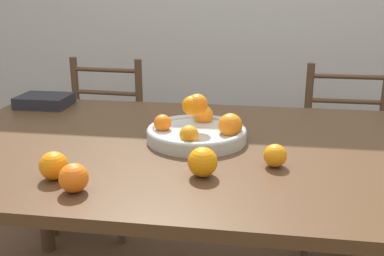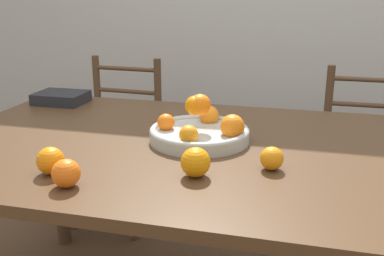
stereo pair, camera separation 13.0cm
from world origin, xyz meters
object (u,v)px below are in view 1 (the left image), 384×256
object	(u,v)px
fruit_bowl	(198,130)
orange_loose_2	(203,162)
orange_loose_3	(54,166)
chair_left	(100,145)
orange_loose_0	(74,178)
chair_right	(345,158)
orange_loose_1	(275,156)
book_stack	(45,101)

from	to	relation	value
fruit_bowl	orange_loose_2	xyz separation A→B (m)	(0.06, -0.30, 0.00)
orange_loose_2	orange_loose_3	xyz separation A→B (m)	(-0.40, -0.08, -0.00)
orange_loose_2	chair_left	size ratio (longest dim) A/B	0.09
chair_left	orange_loose_0	bearing A→B (deg)	-68.89
orange_loose_3	orange_loose_2	bearing A→B (deg)	11.66
orange_loose_0	chair_right	distance (m)	1.57
orange_loose_2	orange_loose_1	bearing A→B (deg)	26.93
orange_loose_0	orange_loose_2	distance (m)	0.35
fruit_bowl	orange_loose_0	world-z (taller)	fruit_bowl
orange_loose_3	book_stack	xyz separation A→B (m)	(-0.40, 0.74, -0.01)
orange_loose_0	book_stack	size ratio (longest dim) A/B	0.35
chair_left	fruit_bowl	bearing A→B (deg)	-46.68
fruit_bowl	chair_right	distance (m)	1.07
chair_right	book_stack	xyz separation A→B (m)	(-1.39, -0.41, 0.35)
orange_loose_0	chair_left	size ratio (longest dim) A/B	0.08
orange_loose_2	fruit_bowl	bearing A→B (deg)	100.67
orange_loose_1	chair_right	bearing A→B (deg)	68.06
orange_loose_2	chair_left	xyz separation A→B (m)	(-0.71, 1.07, -0.37)
orange_loose_2	book_stack	distance (m)	1.03
fruit_bowl	chair_left	size ratio (longest dim) A/B	0.38
orange_loose_1	orange_loose_2	xyz separation A→B (m)	(-0.20, -0.10, 0.01)
fruit_bowl	orange_loose_3	size ratio (longest dim) A/B	4.37
fruit_bowl	chair_right	world-z (taller)	fruit_bowl
orange_loose_0	chair_left	world-z (taller)	chair_left
orange_loose_3	chair_right	xyz separation A→B (m)	(0.99, 1.16, -0.36)
fruit_bowl	chair_left	world-z (taller)	fruit_bowl
orange_loose_3	book_stack	distance (m)	0.84
orange_loose_0	chair_left	bearing A→B (deg)	107.98
fruit_bowl	orange_loose_1	xyz separation A→B (m)	(0.26, -0.20, -0.00)
orange_loose_2	orange_loose_3	world-z (taller)	orange_loose_2
fruit_bowl	orange_loose_0	bearing A→B (deg)	-119.67
orange_loose_1	chair_left	size ratio (longest dim) A/B	0.08
orange_loose_1	chair_left	world-z (taller)	chair_left
orange_loose_3	orange_loose_1	bearing A→B (deg)	17.08
chair_left	chair_right	size ratio (longest dim) A/B	1.00
orange_loose_1	book_stack	bearing A→B (deg)	150.64
orange_loose_3	book_stack	world-z (taller)	orange_loose_3
orange_loose_1	orange_loose_3	world-z (taller)	orange_loose_3
orange_loose_1	chair_right	world-z (taller)	chair_right
orange_loose_0	orange_loose_1	size ratio (longest dim) A/B	1.12
chair_left	book_stack	bearing A→B (deg)	-98.45
orange_loose_2	orange_loose_3	distance (m)	0.41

